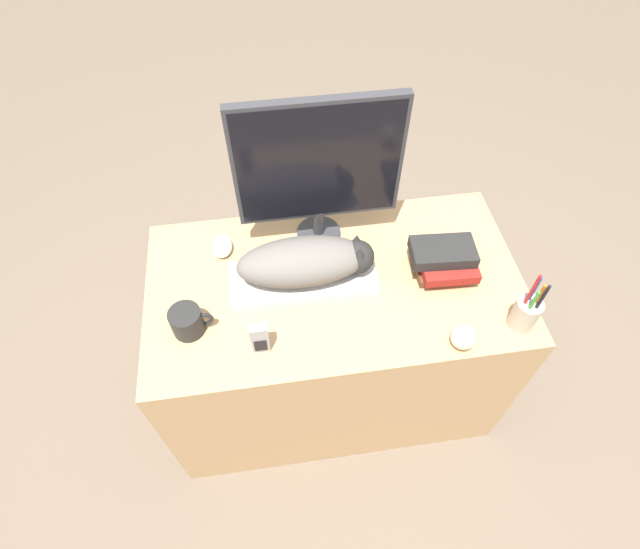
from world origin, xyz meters
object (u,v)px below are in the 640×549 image
(coffee_mug, at_px, (188,321))
(phone, at_px, (260,338))
(keyboard, at_px, (303,278))
(pen_cup, at_px, (526,313))
(book_stack, at_px, (444,260))
(cat, at_px, (309,261))
(monitor, at_px, (319,167))
(baseball, at_px, (463,337))
(computer_mouse, at_px, (222,246))

(coffee_mug, xyz_separation_m, phone, (0.20, -0.09, 0.01))
(keyboard, xyz_separation_m, coffee_mug, (-0.35, -0.13, 0.03))
(pen_cup, height_order, phone, pen_cup)
(coffee_mug, xyz_separation_m, book_stack, (0.79, 0.11, 0.01))
(phone, bearing_deg, cat, 53.24)
(keyboard, xyz_separation_m, cat, (0.02, 0.00, 0.08))
(monitor, bearing_deg, baseball, -54.01)
(computer_mouse, relative_size, baseball, 1.34)
(book_stack, bearing_deg, baseball, -94.90)
(keyboard, height_order, computer_mouse, computer_mouse)
(monitor, distance_m, baseball, 0.64)
(baseball, distance_m, book_stack, 0.27)
(cat, distance_m, book_stack, 0.42)
(pen_cup, bearing_deg, phone, 177.93)
(cat, distance_m, phone, 0.28)
(computer_mouse, bearing_deg, cat, -31.24)
(computer_mouse, distance_m, coffee_mug, 0.31)
(keyboard, distance_m, computer_mouse, 0.29)
(cat, bearing_deg, baseball, -36.33)
(phone, bearing_deg, computer_mouse, 104.36)
(pen_cup, xyz_separation_m, phone, (-0.76, 0.03, -0.00))
(cat, height_order, book_stack, cat)
(phone, relative_size, book_stack, 0.55)
(monitor, xyz_separation_m, phone, (-0.22, -0.40, -0.24))
(book_stack, bearing_deg, coffee_mug, -172.31)
(keyboard, relative_size, computer_mouse, 4.71)
(phone, bearing_deg, keyboard, 56.69)
(cat, relative_size, pen_cup, 1.83)
(computer_mouse, distance_m, book_stack, 0.71)
(pen_cup, bearing_deg, keyboard, 157.58)
(coffee_mug, bearing_deg, book_stack, 7.69)
(cat, height_order, phone, cat)
(cat, xyz_separation_m, computer_mouse, (-0.27, 0.16, -0.07))
(pen_cup, bearing_deg, book_stack, 126.69)
(book_stack, bearing_deg, keyboard, 176.82)
(monitor, relative_size, computer_mouse, 5.34)
(pen_cup, bearing_deg, monitor, 141.15)
(keyboard, xyz_separation_m, baseball, (0.42, -0.29, 0.02))
(book_stack, bearing_deg, monitor, 150.88)
(monitor, xyz_separation_m, book_stack, (0.37, -0.20, -0.24))
(keyboard, distance_m, book_stack, 0.44)
(keyboard, bearing_deg, baseball, -34.99)
(baseball, xyz_separation_m, phone, (-0.57, 0.07, 0.02))
(book_stack, bearing_deg, computer_mouse, 164.85)
(keyboard, distance_m, cat, 0.08)
(cat, bearing_deg, book_stack, -3.33)
(keyboard, relative_size, monitor, 0.88)
(keyboard, relative_size, cat, 1.09)
(cat, relative_size, book_stack, 2.03)
(monitor, xyz_separation_m, computer_mouse, (-0.32, -0.02, -0.28))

